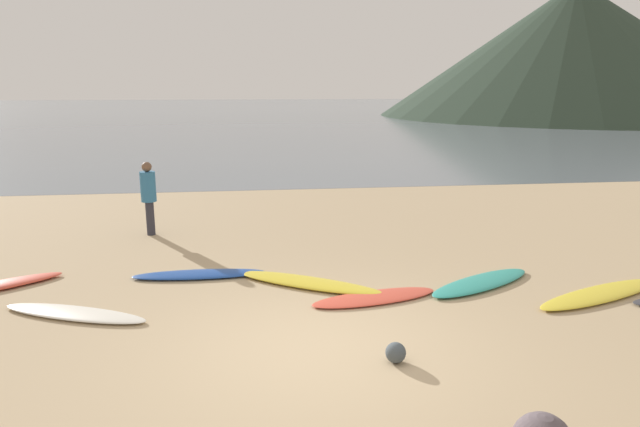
{
  "coord_description": "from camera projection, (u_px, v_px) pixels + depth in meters",
  "views": [
    {
      "loc": [
        -0.76,
        -6.34,
        3.26
      ],
      "look_at": [
        0.65,
        4.87,
        0.6
      ],
      "focal_mm": 31.19,
      "sensor_mm": 36.0,
      "label": 1
    }
  ],
  "objects": [
    {
      "name": "surfboard_3",
      "position": [
        199.0,
        274.0,
        9.58
      ],
      "size": [
        2.27,
        0.5,
        0.08
      ],
      "primitive_type": "ellipsoid",
      "rotation": [
        0.0,
        0.0,
        -0.01
      ],
      "color": "#1E479E",
      "rests_on": "ground"
    },
    {
      "name": "beach_rock_near",
      "position": [
        396.0,
        353.0,
        6.62
      ],
      "size": [
        0.25,
        0.25,
        0.25
      ],
      "primitive_type": "sphere",
      "color": "#434C51",
      "rests_on": "ground"
    },
    {
      "name": "surfboard_4",
      "position": [
        309.0,
        283.0,
        9.16
      ],
      "size": [
        2.52,
        1.79,
        0.1
      ],
      "primitive_type": "ellipsoid",
      "rotation": [
        0.0,
        0.0,
        -0.53
      ],
      "color": "yellow",
      "rests_on": "ground"
    },
    {
      "name": "person_0",
      "position": [
        148.0,
        192.0,
        12.03
      ],
      "size": [
        0.33,
        0.33,
        1.61
      ],
      "rotation": [
        0.0,
        0.0,
        4.03
      ],
      "color": "#2D2D38",
      "rests_on": "ground"
    },
    {
      "name": "surfboard_7",
      "position": [
        601.0,
        294.0,
        8.69
      ],
      "size": [
        2.68,
        1.46,
        0.08
      ],
      "primitive_type": "ellipsoid",
      "rotation": [
        0.0,
        0.0,
        0.36
      ],
      "color": "yellow",
      "rests_on": "ground"
    },
    {
      "name": "surfboard_6",
      "position": [
        481.0,
        282.0,
        9.18
      ],
      "size": [
        2.25,
        1.58,
        0.09
      ],
      "primitive_type": "ellipsoid",
      "rotation": [
        0.0,
        0.0,
        0.49
      ],
      "color": "teal",
      "rests_on": "ground"
    },
    {
      "name": "headland_hill",
      "position": [
        571.0,
        50.0,
        55.44
      ],
      "size": [
        37.69,
        37.69,
        12.94
      ],
      "primitive_type": "cone",
      "color": "#28382B",
      "rests_on": "ground"
    },
    {
      "name": "surfboard_2",
      "position": [
        74.0,
        313.0,
        7.97
      ],
      "size": [
        2.31,
        1.29,
        0.08
      ],
      "primitive_type": "ellipsoid",
      "rotation": [
        0.0,
        0.0,
        -0.38
      ],
      "color": "silver",
      "rests_on": "ground"
    },
    {
      "name": "ocean_water",
      "position": [
        256.0,
        111.0,
        65.68
      ],
      "size": [
        140.0,
        100.0,
        0.01
      ],
      "primitive_type": "cube",
      "color": "slate",
      "rests_on": "ground"
    },
    {
      "name": "surfboard_5",
      "position": [
        375.0,
        297.0,
        8.57
      ],
      "size": [
        2.12,
        1.0,
        0.07
      ],
      "primitive_type": "ellipsoid",
      "rotation": [
        0.0,
        0.0,
        0.22
      ],
      "color": "#D84C38",
      "rests_on": "ground"
    },
    {
      "name": "ground_plane",
      "position": [
        277.0,
        198.0,
        16.65
      ],
      "size": [
        120.0,
        120.0,
        0.2
      ],
      "primitive_type": "cube",
      "color": "tan",
      "rests_on": "ground"
    }
  ]
}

